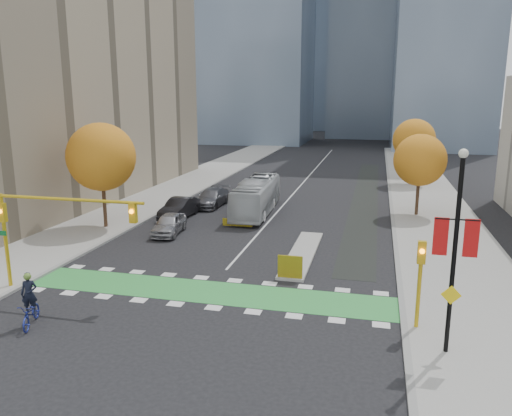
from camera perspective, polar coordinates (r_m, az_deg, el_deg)
The scene contains 22 objects.
ground at distance 25.70m, azimuth -6.74°, elevation -10.70°, with size 300.00×300.00×0.00m, color black.
sidewalk_west at distance 48.48m, azimuth -13.57°, elevation 0.31°, with size 7.00×120.00×0.15m, color gray.
sidewalk_east at distance 43.55m, azimuth 19.96°, elevation -1.49°, with size 7.00×120.00×0.15m, color gray.
curb_west at distance 47.00m, azimuth -9.77°, elevation 0.10°, with size 0.30×120.00×0.16m, color gray.
curb_east at distance 43.28m, azimuth 15.36°, elevation -1.25°, with size 0.30×120.00×0.16m, color gray.
bike_crossing at distance 26.99m, azimuth -5.63°, elevation -9.48°, with size 20.00×3.00×0.01m, color green.
centre_line at distance 63.44m, azimuth 5.84°, elevation 3.40°, with size 0.15×70.00×0.01m, color silver.
bike_lane_paint at distance 53.05m, azimuth 12.40°, elevation 1.35°, with size 2.50×50.00×0.01m, color black.
median_island at distance 32.95m, azimuth 5.32°, elevation -5.19°, with size 1.60×10.00×0.16m, color gray.
hazard_board at distance 28.22m, azimuth 3.91°, elevation -6.72°, with size 1.40×0.12×1.30m, color yellow.
building_west at distance 54.74m, azimuth -23.44°, elevation 14.12°, with size 16.00×44.00×25.00m, color gray.
tree_west at distance 39.96m, azimuth -17.26°, elevation 5.58°, with size 5.20×5.20×8.22m.
tree_east_near at distance 44.53m, azimuth 18.24°, elevation 5.22°, with size 4.40×4.40×7.08m.
tree_east_far at distance 60.40m, azimuth 17.62°, elevation 7.42°, with size 4.80×4.80×7.65m.
traffic_signal_west at distance 27.72m, azimuth -22.92°, elevation -1.11°, with size 8.53×0.56×5.20m.
traffic_signal_east at distance 22.89m, azimuth 18.26°, elevation -6.91°, with size 0.35×0.43×4.10m.
banner_lamppost at distance 20.57m, azimuth 21.81°, elevation -3.91°, with size 1.65×0.36×8.28m.
cyclist at distance 25.04m, azimuth -24.35°, elevation -10.37°, with size 1.47×2.29×2.50m.
bus at distance 43.92m, azimuth 0.05°, elevation 1.36°, with size 2.58×11.02×3.07m, color #B5B9BD.
parked_car_a at distance 38.03m, azimuth -9.91°, elevation -1.80°, with size 1.83×4.55×1.55m, color #98989D.
parked_car_b at distance 42.95m, azimuth -8.75°, elevation -0.00°, with size 1.78×5.09×1.68m, color black.
parked_car_c at distance 47.12m, azimuth -5.10°, elevation 1.18°, with size 2.25×5.53×1.61m, color #545459.
Camera 1 is at (8.39, -22.06, 10.16)m, focal length 35.00 mm.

